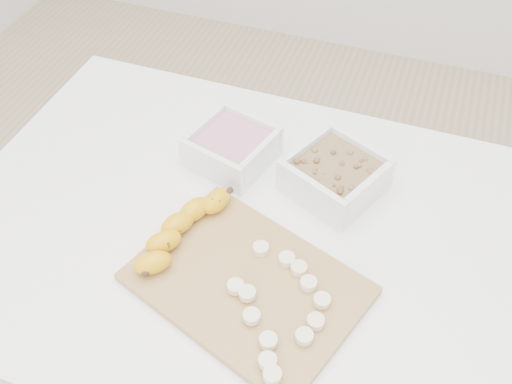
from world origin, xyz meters
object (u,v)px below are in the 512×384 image
(bowl_yogurt, at_px, (232,147))
(banana, at_px, (181,230))
(bowl_granola, at_px, (335,175))
(table, at_px, (250,264))
(cutting_board, at_px, (247,284))

(bowl_yogurt, xyz_separation_m, banana, (-0.00, -0.21, 0.00))
(bowl_granola, distance_m, banana, 0.28)
(table, height_order, bowl_granola, bowl_granola)
(bowl_granola, bearing_deg, banana, -134.76)
(bowl_yogurt, height_order, banana, bowl_yogurt)
(banana, bearing_deg, cutting_board, 8.90)
(bowl_granola, height_order, banana, bowl_granola)
(bowl_granola, bearing_deg, bowl_yogurt, 177.53)
(banana, bearing_deg, table, 61.50)
(cutting_board, distance_m, banana, 0.14)
(bowl_yogurt, distance_m, cutting_board, 0.28)
(bowl_yogurt, bearing_deg, table, -59.00)
(table, relative_size, bowl_yogurt, 6.16)
(table, height_order, banana, banana)
(table, relative_size, cutting_board, 3.07)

